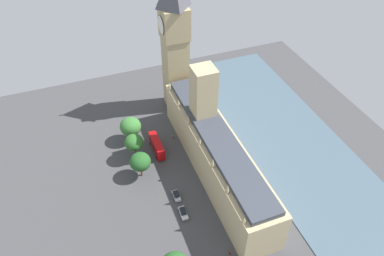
# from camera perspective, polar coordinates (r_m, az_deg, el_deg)

# --- Properties ---
(ground_plane) EXTENTS (132.92, 132.92, 0.00)m
(ground_plane) POSITION_cam_1_polar(r_m,az_deg,el_deg) (117.15, 2.73, -6.98)
(ground_plane) COLOR #424244
(river_thames) EXTENTS (33.86, 119.63, 0.25)m
(river_thames) POSITION_cam_1_polar(r_m,az_deg,el_deg) (129.52, 15.86, -2.94)
(river_thames) COLOR #475B6B
(river_thames) RESTS_ON ground
(parliament_building) EXTENTS (12.04, 62.92, 31.70)m
(parliament_building) POSITION_cam_1_polar(r_m,az_deg,el_deg) (112.23, 3.56, -3.36)
(parliament_building) COLOR tan
(parliament_building) RESTS_ON ground
(clock_tower) EXTENTS (9.04, 9.04, 53.28)m
(clock_tower) POSITION_cam_1_polar(r_m,az_deg,el_deg) (127.96, -2.72, 13.59)
(clock_tower) COLOR tan
(clock_tower) RESTS_ON ground
(double_decker_bus_far_end) EXTENTS (2.75, 10.53, 4.75)m
(double_decker_bus_far_end) POSITION_cam_1_polar(r_m,az_deg,el_deg) (122.24, -5.52, -2.75)
(double_decker_bus_far_end) COLOR #B20C0F
(double_decker_bus_far_end) RESTS_ON ground
(car_silver_under_trees) EXTENTS (1.96, 4.08, 1.74)m
(car_silver_under_trees) POSITION_cam_1_polar(r_m,az_deg,el_deg) (110.28, -2.47, -10.48)
(car_silver_under_trees) COLOR #B7B7BC
(car_silver_under_trees) RESTS_ON ground
(car_white_opposite_hall) EXTENTS (2.11, 4.55, 1.74)m
(car_white_opposite_hall) POSITION_cam_1_polar(r_m,az_deg,el_deg) (106.62, -1.39, -13.06)
(car_white_opposite_hall) COLOR silver
(car_white_opposite_hall) RESTS_ON ground
(pedestrian_midblock) EXTENTS (0.53, 0.42, 1.51)m
(pedestrian_midblock) POSITION_cam_1_polar(r_m,az_deg,el_deg) (127.67, -3.01, -1.42)
(pedestrian_midblock) COLOR gray
(pedestrian_midblock) RESTS_ON ground
(pedestrian_leading) EXTENTS (0.66, 0.71, 1.69)m
(pedestrian_leading) POSITION_cam_1_polar(r_m,az_deg,el_deg) (100.67, 5.95, -18.76)
(pedestrian_leading) COLOR maroon
(pedestrian_leading) RESTS_ON ground
(plane_tree_trailing) EXTENTS (6.09, 6.09, 9.92)m
(plane_tree_trailing) POSITION_cam_1_polar(r_m,az_deg,el_deg) (117.51, -9.04, -2.24)
(plane_tree_trailing) COLOR brown
(plane_tree_trailing) RESTS_ON ground
(plane_tree_corner) EXTENTS (6.55, 6.55, 9.00)m
(plane_tree_corner) POSITION_cam_1_polar(r_m,az_deg,el_deg) (112.84, -8.09, -5.24)
(plane_tree_corner) COLOR brown
(plane_tree_corner) RESTS_ON ground
(plane_tree_by_river_gate) EXTENTS (7.18, 7.18, 9.33)m
(plane_tree_by_river_gate) POSITION_cam_1_polar(r_m,az_deg,el_deg) (124.93, -9.58, 0.23)
(plane_tree_by_river_gate) COLOR brown
(plane_tree_by_river_gate) RESTS_ON ground
(street_lamp_near_tower) EXTENTS (0.56, 0.56, 6.42)m
(street_lamp_near_tower) POSITION_cam_1_polar(r_m,az_deg,el_deg) (128.52, -10.12, 0.48)
(street_lamp_near_tower) COLOR black
(street_lamp_near_tower) RESTS_ON ground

